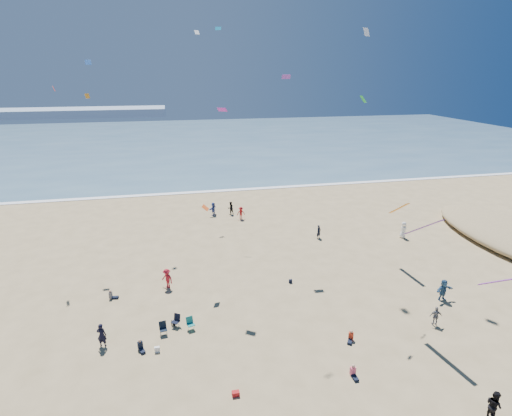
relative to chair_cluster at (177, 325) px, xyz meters
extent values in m
cube|color=#476B84|center=(3.76, 85.72, -0.47)|extent=(220.00, 100.00, 0.06)
cube|color=white|center=(3.76, 35.72, -0.46)|extent=(220.00, 1.20, 0.08)
cube|color=#7A8EA8|center=(-56.24, 160.72, 1.10)|extent=(110.00, 20.00, 3.20)
imported|color=#A71725|center=(-0.66, 6.54, 0.41)|extent=(1.31, 1.31, 1.82)
imported|color=black|center=(-5.13, -0.74, 0.41)|extent=(0.75, 0.59, 1.83)
imported|color=black|center=(7.74, 24.47, 0.39)|extent=(1.06, 0.96, 1.77)
imported|color=#2D547D|center=(22.05, -0.38, 0.44)|extent=(1.82, 0.86, 1.89)
imported|color=black|center=(16.47, 14.26, 0.30)|extent=(0.69, 0.62, 1.60)
imported|color=#384D9B|center=(5.43, 24.66, 0.38)|extent=(1.38, 1.62, 1.76)
imported|color=black|center=(16.91, -11.77, 0.44)|extent=(0.73, 0.93, 1.88)
imported|color=white|center=(26.09, 12.39, 0.47)|extent=(0.63, 0.95, 1.93)
imported|color=gray|center=(19.24, -3.40, 0.28)|extent=(0.98, 0.60, 1.56)
imported|color=#B4191B|center=(8.79, 22.39, 0.32)|extent=(1.08, 0.64, 1.65)
cube|color=white|center=(-1.39, -2.16, -0.30)|extent=(0.35, 0.20, 0.40)
cube|color=black|center=(-0.25, 0.72, -0.31)|extent=(0.30, 0.22, 0.38)
cube|color=red|center=(3.27, -7.17, -0.35)|extent=(0.45, 0.30, 0.30)
cube|color=black|center=(10.33, 5.02, -0.33)|extent=(0.28, 0.18, 0.34)
cube|color=#0697D0|center=(6.60, 23.20, 22.40)|extent=(0.73, 0.47, 0.36)
cube|color=purple|center=(4.69, 6.68, 14.92)|extent=(0.87, 0.75, 0.33)
cube|color=blue|center=(-6.78, 17.40, 18.64)|extent=(0.57, 0.19, 0.45)
cube|color=#632D97|center=(11.63, 12.54, 17.32)|extent=(0.85, 0.37, 0.42)
cube|color=#E2511A|center=(3.01, 6.63, 6.76)|extent=(0.68, 0.86, 0.40)
cube|color=white|center=(4.61, 29.06, 22.45)|extent=(0.67, 0.66, 0.53)
cube|color=green|center=(14.66, 2.34, 15.87)|extent=(0.63, 0.62, 0.50)
cube|color=white|center=(16.68, 6.82, 20.85)|extent=(0.73, 0.58, 0.65)
cube|color=red|center=(-9.50, 14.53, 16.35)|extent=(0.40, 0.85, 0.45)
cube|color=#FF9D25|center=(-8.37, 23.58, 15.18)|extent=(0.53, 0.51, 0.54)
cube|color=#62279F|center=(17.25, -3.09, 7.56)|extent=(0.35, 3.14, 2.21)
cube|color=orange|center=(21.55, 6.76, 5.32)|extent=(0.35, 2.64, 1.87)
camera|label=1|loc=(0.53, -25.86, 17.84)|focal=28.00mm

